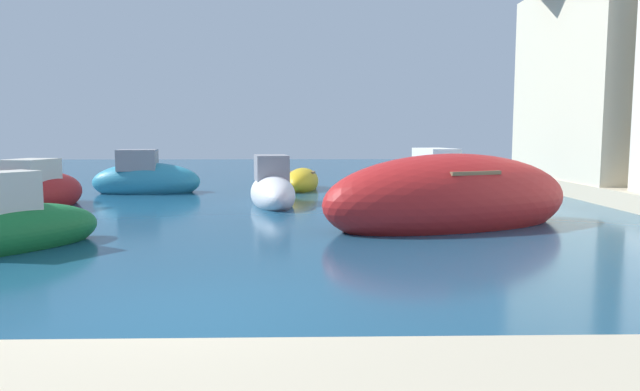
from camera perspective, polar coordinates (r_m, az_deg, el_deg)
ground at (r=7.02m, az=-13.17°, el=-11.62°), size 80.00×80.00×0.00m
quay_promenade at (r=7.07m, az=23.29°, el=-9.71°), size 44.00×32.00×0.50m
moored_boat_0 at (r=12.04m, az=-27.81°, el=-2.77°), size 2.96×3.53×1.66m
moored_boat_1 at (r=21.89m, az=-1.74°, el=1.33°), size 1.61×3.16×1.03m
moored_boat_2 at (r=21.61m, az=-16.48°, el=1.51°), size 3.85×1.98×1.83m
moored_boat_3 at (r=13.67m, az=12.49°, el=-0.45°), size 6.67×4.44×2.12m
moored_boat_5 at (r=17.47m, az=-4.63°, el=0.57°), size 1.83×3.83×1.70m
moored_boat_7 at (r=18.38m, az=-25.63°, el=0.29°), size 2.18×3.88×1.68m
moored_boat_8 at (r=20.69m, az=11.44°, el=1.55°), size 2.54×4.66×1.91m
waterfront_building_annex at (r=23.89m, az=28.22°, el=11.12°), size 6.29×7.91×7.87m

